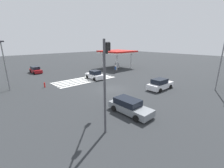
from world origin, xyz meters
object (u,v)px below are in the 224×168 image
(pedestrian, at_px, (115,69))
(car_0, at_px, (95,75))
(street_light_pole_b, at_px, (4,61))
(fire_hydrant, at_px, (45,85))
(car_1, at_px, (160,84))
(car_2, at_px, (129,106))
(traffic_signal_mast, at_px, (106,67))
(street_light_pole_a, at_px, (222,54))
(car_3, at_px, (36,70))

(pedestrian, bearing_deg, car_0, -33.87)
(street_light_pole_b, distance_m, fire_hydrant, 6.33)
(car_1, relative_size, pedestrian, 2.66)
(pedestrian, height_order, street_light_pole_b, street_light_pole_b)
(car_2, height_order, fire_hydrant, car_2)
(traffic_signal_mast, bearing_deg, fire_hydrant, 46.46)
(car_0, relative_size, street_light_pole_a, 0.46)
(traffic_signal_mast, bearing_deg, street_light_pole_b, 60.77)
(fire_hydrant, bearing_deg, pedestrian, -178.38)
(car_3, relative_size, street_light_pole_b, 0.59)
(car_0, relative_size, car_1, 0.90)
(car_1, xyz_separation_m, street_light_pole_b, (17.44, -15.03, 3.65))
(car_1, bearing_deg, pedestrian, 78.55)
(pedestrian, height_order, street_light_pole_a, street_light_pole_a)
(street_light_pole_b, xyz_separation_m, fire_hydrant, (-4.45, 2.10, -3.98))
(car_3, relative_size, street_light_pole_a, 0.47)
(fire_hydrant, bearing_deg, car_2, 102.70)
(car_0, distance_m, car_3, 15.66)
(fire_hydrant, bearing_deg, car_0, 175.44)
(car_0, distance_m, car_1, 12.71)
(street_light_pole_a, relative_size, fire_hydrant, 10.70)
(traffic_signal_mast, distance_m, pedestrian, 22.48)
(street_light_pole_a, height_order, fire_hydrant, street_light_pole_a)
(traffic_signal_mast, relative_size, street_light_pole_a, 0.80)
(car_1, height_order, street_light_pole_a, street_light_pole_a)
(car_2, relative_size, street_light_pole_a, 0.52)
(car_1, xyz_separation_m, car_2, (9.59, 2.16, -0.06))
(street_light_pole_a, bearing_deg, car_2, -14.24)
(traffic_signal_mast, bearing_deg, car_3, 40.67)
(traffic_signal_mast, bearing_deg, car_1, -35.64)
(traffic_signal_mast, relative_size, car_2, 1.54)
(street_light_pole_a, xyz_separation_m, fire_hydrant, (18.66, -18.95, -4.99))
(car_2, bearing_deg, car_0, 156.86)
(street_light_pole_b, bearing_deg, traffic_signal_mast, 105.77)
(car_0, xyz_separation_m, car_1, (-3.63, 12.18, 0.01))
(car_1, xyz_separation_m, street_light_pole_a, (-5.67, 6.03, 4.66))
(car_2, distance_m, street_light_pole_b, 19.25)
(car_1, distance_m, street_light_pole_b, 23.31)
(pedestrian, relative_size, street_light_pole_a, 0.19)
(traffic_signal_mast, xyz_separation_m, fire_hydrant, (0.38, -15.00, -4.75))
(traffic_signal_mast, xyz_separation_m, car_2, (-3.02, 0.08, -4.47))
(car_1, relative_size, car_3, 1.11)
(street_light_pole_a, bearing_deg, pedestrian, -82.69)
(car_3, height_order, pedestrian, pedestrian)
(traffic_signal_mast, height_order, car_1, traffic_signal_mast)
(car_2, relative_size, fire_hydrant, 5.57)
(traffic_signal_mast, xyz_separation_m, car_0, (-8.98, -14.25, -4.42))
(car_3, distance_m, fire_hydrant, 13.59)
(traffic_signal_mast, distance_m, street_light_pole_a, 18.70)
(car_3, height_order, fire_hydrant, car_3)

